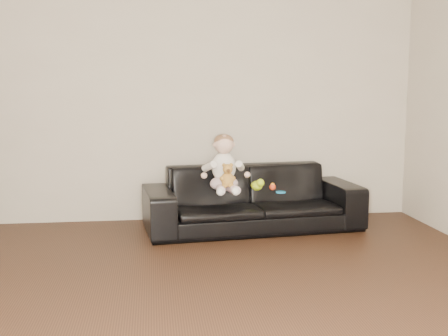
{
  "coord_description": "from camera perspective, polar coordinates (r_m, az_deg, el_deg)",
  "views": [
    {
      "loc": [
        -0.23,
        -3.02,
        1.38
      ],
      "look_at": [
        0.44,
        2.15,
        0.62
      ],
      "focal_mm": 45.0,
      "sensor_mm": 36.0,
      "label": 1
    }
  ],
  "objects": [
    {
      "name": "teddy_bear",
      "position": [
        5.1,
        0.37,
        -0.79
      ],
      "size": [
        0.13,
        0.13,
        0.22
      ],
      "rotation": [
        0.0,
        0.0,
        0.09
      ],
      "color": "#B17E32",
      "rests_on": "sofa"
    },
    {
      "name": "toy_rattle",
      "position": [
        5.35,
        4.96,
        -1.94
      ],
      "size": [
        0.07,
        0.07,
        0.06
      ],
      "primitive_type": "sphere",
      "rotation": [
        0.0,
        0.0,
        0.15
      ],
      "color": "red",
      "rests_on": "sofa"
    },
    {
      "name": "sofa",
      "position": [
        5.46,
        2.9,
        -3.07
      ],
      "size": [
        2.14,
        1.02,
        0.6
      ],
      "primitive_type": "imported",
      "rotation": [
        0.0,
        0.0,
        0.11
      ],
      "color": "black",
      "rests_on": "floor"
    },
    {
      "name": "wall_back",
      "position": [
        5.77,
        -5.12,
        7.5
      ],
      "size": [
        5.0,
        0.0,
        5.0
      ],
      "primitive_type": "plane",
      "rotation": [
        1.57,
        0.0,
        0.0
      ],
      "color": "beige",
      "rests_on": "ground"
    },
    {
      "name": "toy_green",
      "position": [
        5.33,
        3.35,
        -1.8
      ],
      "size": [
        0.13,
        0.15,
        0.09
      ],
      "primitive_type": "ellipsoid",
      "rotation": [
        0.0,
        0.0,
        -0.19
      ],
      "color": "#BDE51B",
      "rests_on": "sofa"
    },
    {
      "name": "toy_blue_disc",
      "position": [
        5.24,
        5.79,
        -2.46
      ],
      "size": [
        0.12,
        0.12,
        0.01
      ],
      "primitive_type": "cylinder",
      "rotation": [
        0.0,
        0.0,
        0.36
      ],
      "color": "#177AB9",
      "rests_on": "sofa"
    },
    {
      "name": "floor",
      "position": [
        3.33,
        -2.88,
        -16.18
      ],
      "size": [
        5.5,
        5.5,
        0.0
      ],
      "primitive_type": "plane",
      "color": "#351F13",
      "rests_on": "ground"
    },
    {
      "name": "baby",
      "position": [
        5.25,
        0.02,
        0.16
      ],
      "size": [
        0.37,
        0.45,
        0.54
      ],
      "rotation": [
        0.0,
        0.0,
        0.06
      ],
      "color": "silver",
      "rests_on": "sofa"
    }
  ]
}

